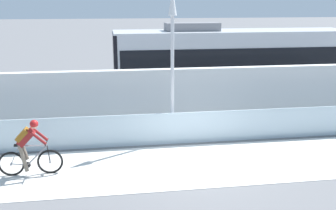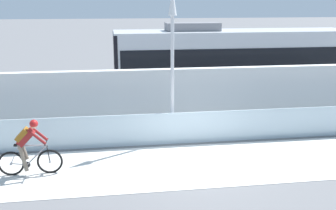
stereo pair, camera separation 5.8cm
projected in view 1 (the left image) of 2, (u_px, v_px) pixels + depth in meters
ground_plane at (199, 164)px, 11.82m from camera, size 200.00×200.00×0.00m
bike_path_deck at (199, 164)px, 11.82m from camera, size 32.00×3.20×0.01m
glass_parapet at (187, 128)px, 13.44m from camera, size 32.00×0.05×1.10m
concrete_barrier_wall at (178, 98)px, 15.01m from camera, size 32.00×0.36×2.30m
tram_rail_near at (168, 110)px, 17.68m from camera, size 32.00×0.08×0.01m
tram_rail_far at (164, 102)px, 19.05m from camera, size 32.00×0.08×0.01m
tram at (233, 64)px, 18.33m from camera, size 11.06×2.54×3.81m
cyclist_on_bike at (29, 148)px, 10.90m from camera, size 1.77×0.58×1.61m
lamp_post_antenna at (172, 47)px, 12.96m from camera, size 0.28×0.28×5.20m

